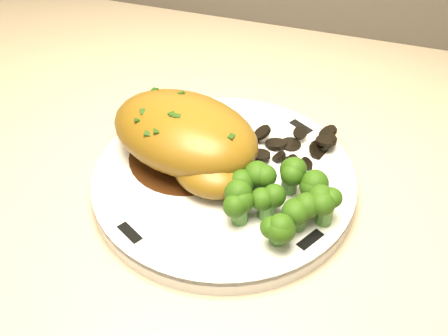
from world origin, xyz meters
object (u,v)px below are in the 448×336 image
(plate, at_px, (224,181))
(chicken_breast, at_px, (187,137))
(broccoli_florets, at_px, (279,197))
(counter, at_px, (64,305))

(plate, relative_size, chicken_breast, 1.44)
(broccoli_florets, bearing_deg, plate, 152.04)
(counter, distance_m, broccoli_florets, 0.61)
(broccoli_florets, bearing_deg, chicken_breast, 156.97)
(plate, height_order, broccoli_florets, broccoli_florets)
(chicken_breast, relative_size, broccoli_florets, 1.73)
(counter, xyz_separation_m, chicken_breast, (0.27, -0.04, 0.48))
(plate, relative_size, broccoli_florets, 2.49)
(counter, distance_m, plate, 0.54)
(plate, height_order, chicken_breast, chicken_breast)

